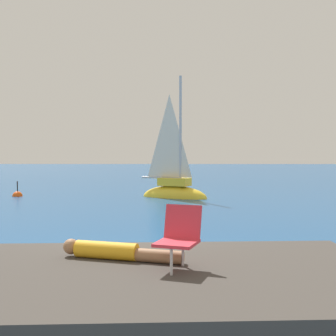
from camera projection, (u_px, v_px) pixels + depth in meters
name	position (u px, v px, depth m)	size (l,w,h in m)	color
ground_plane	(130.00, 271.00, 9.60)	(160.00, 160.00, 0.00)	navy
shore_ledge	(119.00, 311.00, 5.74)	(6.82, 3.52, 1.03)	#423D38
boulder_seaward	(60.00, 295.00, 7.98)	(1.49, 1.19, 0.82)	#3F4032
boulder_inland	(238.00, 309.00, 7.29)	(1.14, 0.91, 0.63)	#473839
sailboat_near	(174.00, 190.00, 24.78)	(3.97, 2.81, 7.21)	yellow
person_sunbather	(115.00, 251.00, 6.29)	(1.72, 0.67, 0.25)	gold
beach_chair	(180.00, 234.00, 5.79)	(0.64, 0.72, 0.80)	#E03342
marker_buoy	(17.00, 196.00, 25.51)	(0.56, 0.56, 1.13)	#EA5114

